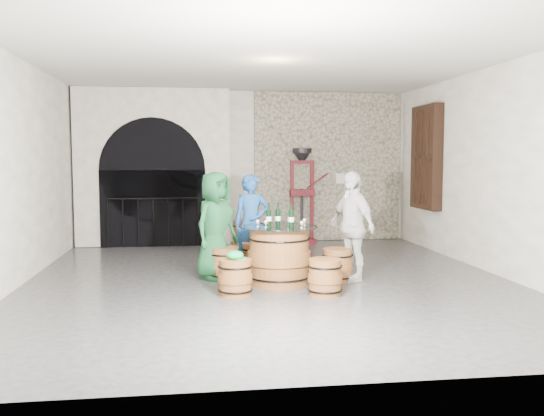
{
  "coord_description": "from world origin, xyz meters",
  "views": [
    {
      "loc": [
        -1.06,
        -8.28,
        1.78
      ],
      "look_at": [
        0.06,
        0.1,
        1.05
      ],
      "focal_mm": 38.0,
      "sensor_mm": 36.0,
      "label": 1
    }
  ],
  "objects": [
    {
      "name": "tasting_glass_f",
      "position": [
        -0.2,
        -0.35,
        0.88
      ],
      "size": [
        0.05,
        0.05,
        0.1
      ],
      "primitive_type": null,
      "color": "#C56226",
      "rests_on": "barrel_table"
    },
    {
      "name": "wall_right",
      "position": [
        3.5,
        0.0,
        1.6
      ],
      "size": [
        0.0,
        8.0,
        8.0
      ],
      "primitive_type": "plane",
      "rotation": [
        1.57,
        0.0,
        -1.57
      ],
      "color": "silver",
      "rests_on": "ground"
    },
    {
      "name": "barrel_stool_near_left",
      "position": [
        -0.55,
        -0.91,
        0.24
      ],
      "size": [
        0.46,
        0.46,
        0.48
      ],
      "color": "brown",
      "rests_on": "ground"
    },
    {
      "name": "tasting_glass_d",
      "position": [
        0.29,
        -0.11,
        0.88
      ],
      "size": [
        0.05,
        0.05,
        0.1
      ],
      "primitive_type": null,
      "color": "#C56226",
      "rests_on": "barrel_table"
    },
    {
      "name": "wall_left",
      "position": [
        -3.5,
        0.0,
        1.6
      ],
      "size": [
        0.0,
        8.0,
        8.0
      ],
      "primitive_type": "plane",
      "rotation": [
        1.57,
        0.0,
        1.57
      ],
      "color": "silver",
      "rests_on": "ground"
    },
    {
      "name": "control_box",
      "position": [
        2.05,
        3.86,
        1.35
      ],
      "size": [
        0.18,
        0.1,
        0.22
      ],
      "primitive_type": "cube",
      "color": "silver",
      "rests_on": "wall_back"
    },
    {
      "name": "corking_press",
      "position": [
        1.15,
        3.52,
        1.16
      ],
      "size": [
        0.82,
        0.45,
        1.99
      ],
      "rotation": [
        0.0,
        0.0,
        -0.02
      ],
      "color": "#4B0C15",
      "rests_on": "ground"
    },
    {
      "name": "stone_facing_panel",
      "position": [
        1.8,
        3.94,
        1.6
      ],
      "size": [
        3.2,
        0.12,
        3.18
      ],
      "primitive_type": "cube",
      "color": "tan",
      "rests_on": "ground"
    },
    {
      "name": "shuttered_window",
      "position": [
        3.38,
        2.4,
        1.8
      ],
      "size": [
        0.23,
        1.1,
        2.0
      ],
      "color": "black",
      "rests_on": "wall_right"
    },
    {
      "name": "arched_opening",
      "position": [
        -1.9,
        3.74,
        1.58
      ],
      "size": [
        3.1,
        0.6,
        3.19
      ],
      "color": "silver",
      "rests_on": "ground"
    },
    {
      "name": "barrel_stool_far",
      "position": [
        -0.14,
        0.51,
        0.24
      ],
      "size": [
        0.46,
        0.46,
        0.48
      ],
      "color": "brown",
      "rests_on": "ground"
    },
    {
      "name": "person_white",
      "position": [
        1.19,
        -0.21,
        0.8
      ],
      "size": [
        0.72,
        1.01,
        1.59
      ],
      "primitive_type": "imported",
      "rotation": [
        0.0,
        0.0,
        -1.18
      ],
      "color": "silver",
      "rests_on": "ground"
    },
    {
      "name": "wall_front",
      "position": [
        0.0,
        -4.0,
        1.6
      ],
      "size": [
        8.0,
        0.0,
        8.0
      ],
      "primitive_type": "plane",
      "rotation": [
        -1.57,
        0.0,
        0.0
      ],
      "color": "silver",
      "rests_on": "ground"
    },
    {
      "name": "wine_bottle_right",
      "position": [
        0.11,
        -0.23,
        0.96
      ],
      "size": [
        0.08,
        0.08,
        0.32
      ],
      "color": "black",
      "rests_on": "barrel_table"
    },
    {
      "name": "green_cap",
      "position": [
        -0.55,
        -0.91,
        0.53
      ],
      "size": [
        0.26,
        0.22,
        0.12
      ],
      "color": "#0D9942",
      "rests_on": "barrel_stool_near_left"
    },
    {
      "name": "tasting_glass_a",
      "position": [
        -0.09,
        -0.44,
        0.88
      ],
      "size": [
        0.05,
        0.05,
        0.1
      ],
      "primitive_type": null,
      "color": "#C56226",
      "rests_on": "barrel_table"
    },
    {
      "name": "tasting_glass_b",
      "position": [
        0.48,
        -0.26,
        0.88
      ],
      "size": [
        0.05,
        0.05,
        0.1
      ],
      "primitive_type": null,
      "color": "#C56226",
      "rests_on": "barrel_table"
    },
    {
      "name": "ceiling",
      "position": [
        0.0,
        0.0,
        3.2
      ],
      "size": [
        8.0,
        8.0,
        0.0
      ],
      "primitive_type": "plane",
      "rotation": [
        3.14,
        0.0,
        0.0
      ],
      "color": "beige",
      "rests_on": "wall_back"
    },
    {
      "name": "side_barrel",
      "position": [
        -0.14,
        2.68,
        0.3
      ],
      "size": [
        0.46,
        0.46,
        0.6
      ],
      "rotation": [
        0.0,
        0.0,
        -0.03
      ],
      "color": "brown",
      "rests_on": "ground"
    },
    {
      "name": "tasting_glass_c",
      "position": [
        -0.0,
        -0.08,
        0.88
      ],
      "size": [
        0.05,
        0.05,
        0.1
      ],
      "primitive_type": null,
      "color": "#C56226",
      "rests_on": "barrel_table"
    },
    {
      "name": "person_blue",
      "position": [
        -0.19,
        0.68,
        0.77
      ],
      "size": [
        0.56,
        0.37,
        1.53
      ],
      "primitive_type": "imported",
      "rotation": [
        0.0,
        0.0,
        -0.0
      ],
      "color": "navy",
      "rests_on": "ground"
    },
    {
      "name": "barrel_table",
      "position": [
        0.11,
        -0.33,
        0.41
      ],
      "size": [
        1.08,
        1.08,
        0.83
      ],
      "color": "brown",
      "rests_on": "ground"
    },
    {
      "name": "barrel_stool_near_right",
      "position": [
        0.61,
        -1.05,
        0.24
      ],
      "size": [
        0.46,
        0.46,
        0.48
      ],
      "color": "brown",
      "rests_on": "ground"
    },
    {
      "name": "barrel_stool_right",
      "position": [
        0.98,
        -0.23,
        0.24
      ],
      "size": [
        0.46,
        0.46,
        0.48
      ],
      "color": "brown",
      "rests_on": "ground"
    },
    {
      "name": "wall_back",
      "position": [
        0.0,
        4.0,
        1.6
      ],
      "size": [
        8.0,
        0.0,
        8.0
      ],
      "primitive_type": "plane",
      "rotation": [
        1.57,
        0.0,
        0.0
      ],
      "color": "silver",
      "rests_on": "ground"
    },
    {
      "name": "tasting_glass_e",
      "position": [
        0.38,
        -0.59,
        0.88
      ],
      "size": [
        0.05,
        0.05,
        0.1
      ],
      "primitive_type": null,
      "color": "#C56226",
      "rests_on": "barrel_table"
    },
    {
      "name": "ground",
      "position": [
        0.0,
        0.0,
        0.0
      ],
      "size": [
        8.0,
        8.0,
        0.0
      ],
      "primitive_type": "plane",
      "color": "#2D2D30",
      "rests_on": "ground"
    },
    {
      "name": "barrel_stool_left",
      "position": [
        -0.64,
        0.12,
        0.24
      ],
      "size": [
        0.46,
        0.46,
        0.48
      ],
      "color": "brown",
      "rests_on": "ground"
    },
    {
      "name": "wine_bottle_center",
      "position": [
        0.27,
        -0.4,
        0.96
      ],
      "size": [
        0.08,
        0.08,
        0.32
      ],
      "color": "black",
      "rests_on": "barrel_table"
    },
    {
      "name": "person_green",
      "position": [
        -0.76,
        0.19,
        0.79
      ],
      "size": [
        0.9,
        0.91,
        1.59
      ],
      "primitive_type": "imported",
      "rotation": [
        0.0,
        0.0,
        0.81
      ],
      "color": "#134724",
      "rests_on": "ground"
    },
    {
      "name": "wine_bottle_left",
      "position": [
        -0.03,
        -0.27,
        0.96
      ],
      "size": [
        0.08,
        0.08,
        0.32
      ],
      "color": "black",
      "rests_on": "barrel_table"
    }
  ]
}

